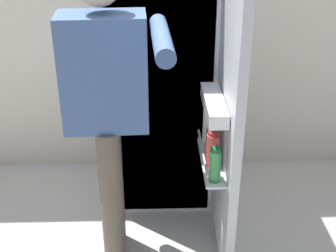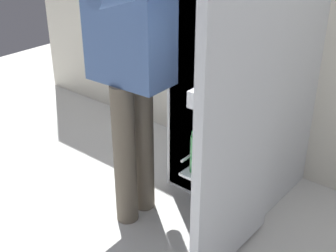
{
  "view_description": "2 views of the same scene",
  "coord_description": "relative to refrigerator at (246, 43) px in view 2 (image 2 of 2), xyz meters",
  "views": [
    {
      "loc": [
        -0.03,
        -2.15,
        1.85
      ],
      "look_at": [
        0.03,
        -0.06,
        0.78
      ],
      "focal_mm": 49.47,
      "sensor_mm": 36.0,
      "label": 1
    },
    {
      "loc": [
        1.2,
        -1.57,
        1.6
      ],
      "look_at": [
        -0.05,
        -0.07,
        0.61
      ],
      "focal_mm": 48.35,
      "sensor_mm": 36.0,
      "label": 2
    }
  ],
  "objects": [
    {
      "name": "ground_plane",
      "position": [
        -0.02,
        -0.5,
        -0.91
      ],
      "size": [
        6.71,
        6.71,
        0.0
      ],
      "primitive_type": "plane",
      "color": "silver"
    },
    {
      "name": "person",
      "position": [
        -0.28,
        -0.58,
        0.04
      ],
      "size": [
        0.53,
        0.7,
        1.59
      ],
      "color": "#665B4C",
      "rests_on": "ground_plane"
    },
    {
      "name": "refrigerator",
      "position": [
        0.0,
        0.0,
        0.0
      ],
      "size": [
        0.68,
        1.21,
        1.81
      ],
      "color": "silver",
      "rests_on": "ground_plane"
    }
  ]
}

